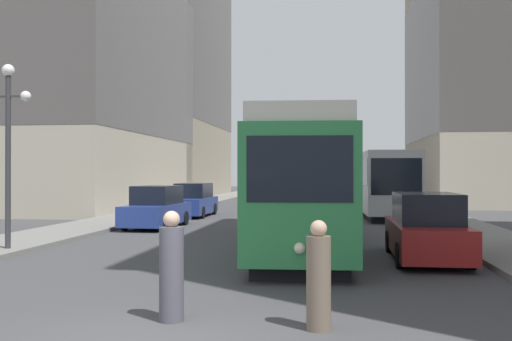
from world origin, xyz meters
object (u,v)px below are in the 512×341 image
object	(u,v)px
parked_car_left_near	(194,201)
lamp_post_left_near	(8,127)
streetcar	(301,181)
transit_bus	(383,181)
pedestrian_crossing_near	(319,279)
parked_car_right_far	(426,229)
pedestrian_crossing_far	(171,270)
parked_car_left_mid	(157,208)

from	to	relation	value
parked_car_left_near	lamp_post_left_near	xyz separation A→B (m)	(-1.90, -15.54, 2.87)
streetcar	transit_bus	bearing A→B (deg)	72.91
transit_bus	pedestrian_crossing_near	xyz separation A→B (m)	(-3.00, -24.44, -1.18)
lamp_post_left_near	streetcar	bearing A→B (deg)	14.74
streetcar	pedestrian_crossing_near	bearing A→B (deg)	-88.19
streetcar	lamp_post_left_near	xyz separation A→B (m)	(-8.49, -2.23, 1.62)
transit_bus	parked_car_right_far	distance (m)	16.87
transit_bus	pedestrian_crossing_far	distance (m)	24.80
pedestrian_crossing_far	lamp_post_left_near	xyz separation A→B (m)	(-6.93, 7.19, 2.90)
parked_car_left_mid	pedestrian_crossing_far	xyz separation A→B (m)	(5.03, -15.82, -0.03)
streetcar	transit_bus	xyz separation A→B (m)	(3.77, 14.78, -0.15)
parked_car_right_far	transit_bus	bearing A→B (deg)	-90.40
parked_car_left_mid	pedestrian_crossing_near	size ratio (longest dim) A/B	2.88
lamp_post_left_near	parked_car_left_near	bearing A→B (deg)	83.03
parked_car_right_far	lamp_post_left_near	size ratio (longest dim) A/B	0.91
transit_bus	pedestrian_crossing_near	size ratio (longest dim) A/B	6.85
parked_car_right_far	parked_car_left_near	bearing A→B (deg)	-56.17
parked_car_right_far	pedestrian_crossing_near	bearing A→B (deg)	70.73
pedestrian_crossing_near	lamp_post_left_near	world-z (taller)	lamp_post_left_near
streetcar	parked_car_right_far	bearing A→B (deg)	-33.16
streetcar	pedestrian_crossing_far	xyz separation A→B (m)	(-1.56, -9.42, -1.28)
parked_car_right_far	pedestrian_crossing_far	size ratio (longest dim) A/B	2.82
pedestrian_crossing_far	parked_car_left_near	bearing A→B (deg)	-121.00
transit_bus	pedestrian_crossing_far	size ratio (longest dim) A/B	6.44
parked_car_left_near	parked_car_right_far	distance (m)	18.38
parked_car_left_near	lamp_post_left_near	bearing A→B (deg)	-96.72
streetcar	parked_car_right_far	world-z (taller)	streetcar
parked_car_left_mid	pedestrian_crossing_far	world-z (taller)	parked_car_left_mid
pedestrian_crossing_near	lamp_post_left_near	xyz separation A→B (m)	(-9.26, 7.43, 2.95)
parked_car_left_near	pedestrian_crossing_far	size ratio (longest dim) A/B	2.84
streetcar	pedestrian_crossing_far	size ratio (longest dim) A/B	7.29
streetcar	parked_car_left_mid	xyz separation A→B (m)	(-6.59, 6.40, -1.26)
parked_car_left_near	parked_car_left_mid	xyz separation A→B (m)	(0.00, -6.91, -0.00)
pedestrian_crossing_near	lamp_post_left_near	distance (m)	12.23
streetcar	transit_bus	world-z (taller)	streetcar
pedestrian_crossing_near	parked_car_right_far	bearing A→B (deg)	-172.40
parked_car_right_far	lamp_post_left_near	world-z (taller)	lamp_post_left_near
parked_car_left_near	transit_bus	bearing A→B (deg)	8.34
parked_car_right_far	lamp_post_left_near	xyz separation A→B (m)	(-12.00, -0.18, 2.87)
parked_car_left_mid	transit_bus	bearing A→B (deg)	41.40
streetcar	pedestrian_crossing_far	distance (m)	9.63
streetcar	pedestrian_crossing_near	world-z (taller)	streetcar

